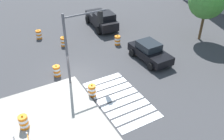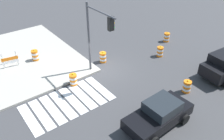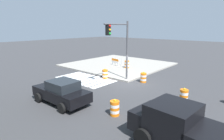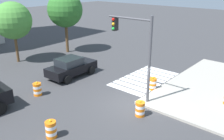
# 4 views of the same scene
# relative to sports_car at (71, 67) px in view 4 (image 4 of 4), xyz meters

# --- Properties ---
(ground_plane) EXTENTS (120.00, 120.00, 0.00)m
(ground_plane) POSITION_rel_sports_car_xyz_m (-0.62, -6.86, -0.81)
(ground_plane) COLOR #38383A
(crosswalk_stripes) EXTENTS (5.85, 3.20, 0.02)m
(crosswalk_stripes) POSITION_rel_sports_car_xyz_m (3.38, -5.06, -0.80)
(crosswalk_stripes) COLOR silver
(crosswalk_stripes) RESTS_ON ground
(sports_car) EXTENTS (4.34, 2.21, 1.63)m
(sports_car) POSITION_rel_sports_car_xyz_m (0.00, 0.00, 0.00)
(sports_car) COLOR black
(sports_car) RESTS_ON ground
(traffic_barrel_near_corner) EXTENTS (0.56, 0.56, 1.02)m
(traffic_barrel_near_corner) POSITION_rel_sports_car_xyz_m (-6.27, -5.69, -0.36)
(traffic_barrel_near_corner) COLOR orange
(traffic_barrel_near_corner) RESTS_ON ground
(traffic_barrel_crosswalk_end) EXTENTS (0.56, 0.56, 1.02)m
(traffic_barrel_crosswalk_end) POSITION_rel_sports_car_xyz_m (-1.62, -7.96, -0.36)
(traffic_barrel_crosswalk_end) COLOR orange
(traffic_barrel_crosswalk_end) RESTS_ON ground
(traffic_barrel_median_far) EXTENTS (0.56, 0.56, 1.02)m
(traffic_barrel_median_far) POSITION_rel_sports_car_xyz_m (2.05, -6.59, -0.36)
(traffic_barrel_median_far) COLOR orange
(traffic_barrel_median_far) RESTS_ON ground
(traffic_barrel_far_curb) EXTENTS (0.56, 0.56, 1.02)m
(traffic_barrel_far_curb) POSITION_rel_sports_car_xyz_m (-3.93, -0.96, -0.36)
(traffic_barrel_far_curb) COLOR orange
(traffic_barrel_far_curb) RESTS_ON ground
(traffic_light_pole) EXTENTS (0.47, 3.29, 5.50)m
(traffic_light_pole) POSITION_rel_sports_car_xyz_m (-0.04, -6.32, 3.10)
(traffic_light_pole) COLOR #4C4C51
(traffic_light_pole) RESTS_ON sidewalk_corner
(street_tree_streetside_near) EXTENTS (3.50, 3.50, 5.77)m
(street_tree_streetside_near) POSITION_rel_sports_car_xyz_m (-0.82, 7.02, 3.20)
(street_tree_streetside_near) COLOR brown
(street_tree_streetside_near) RESTS_ON ground
(street_tree_streetside_mid) EXTENTS (3.73, 3.73, 6.50)m
(street_tree_streetside_mid) POSITION_rel_sports_car_xyz_m (4.60, 6.00, 3.80)
(street_tree_streetside_mid) COLOR brown
(street_tree_streetside_mid) RESTS_ON ground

